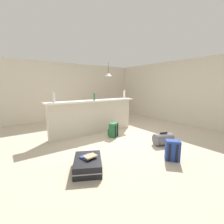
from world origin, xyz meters
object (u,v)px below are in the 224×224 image
at_px(bottle_green, 94,97).
at_px(duffel_bag_grey, 163,139).
at_px(backpack_blue, 172,150).
at_px(backpack_green, 113,130).
at_px(dining_chair_near_partition, 115,110).
at_px(book_stack, 89,156).
at_px(dining_table, 109,105).
at_px(bottle_white, 124,94).
at_px(pendant_lamp, 108,75).
at_px(bottle_clear, 54,98).
at_px(suitcase_flat_black, 88,164).

xyz_separation_m(bottle_green, duffel_bag_grey, (0.97, -1.86, -1.03)).
xyz_separation_m(backpack_blue, backpack_green, (-0.11, 1.91, 0.00)).
bearing_deg(dining_chair_near_partition, book_stack, -133.64).
relative_size(backpack_green, book_stack, 1.52).
relative_size(duffel_bag_grey, backpack_blue, 1.32).
height_order(dining_table, dining_chair_near_partition, dining_chair_near_partition).
distance_m(bottle_white, backpack_blue, 2.92).
bearing_deg(bottle_green, backpack_blue, -80.40).
xyz_separation_m(duffel_bag_grey, book_stack, (-2.12, 0.04, 0.10)).
xyz_separation_m(dining_chair_near_partition, pendant_lamp, (0.08, 0.57, 1.47)).
height_order(pendant_lamp, book_stack, pendant_lamp).
height_order(bottle_clear, book_stack, bottle_clear).
height_order(bottle_clear, duffel_bag_grey, bottle_clear).
distance_m(suitcase_flat_black, backpack_blue, 1.73).
xyz_separation_m(dining_table, duffel_bag_grey, (-0.61, -3.35, -0.50)).
bearing_deg(suitcase_flat_black, dining_table, 50.35).
bearing_deg(bottle_green, backpack_green, -61.98).
bearing_deg(bottle_clear, book_stack, -88.57).
height_order(duffel_bag_grey, book_stack, duffel_bag_grey).
bearing_deg(dining_table, duffel_bag_grey, -100.30).
bearing_deg(pendant_lamp, book_stack, -129.07).
xyz_separation_m(backpack_green, book_stack, (-1.46, -1.24, 0.05)).
xyz_separation_m(bottle_white, book_stack, (-2.45, -1.93, -0.96)).
xyz_separation_m(bottle_clear, pendant_lamp, (2.74, 1.44, 0.79)).
height_order(dining_table, duffel_bag_grey, dining_table).
xyz_separation_m(dining_table, pendant_lamp, (-0.03, 0.01, 1.34)).
height_order(bottle_green, dining_table, bottle_green).
bearing_deg(dining_table, bottle_clear, -152.81).
relative_size(bottle_clear, duffel_bag_grey, 0.47).
relative_size(dining_table, duffel_bag_grey, 1.98).
xyz_separation_m(dining_chair_near_partition, suitcase_flat_black, (-2.65, -2.76, -0.41)).
bearing_deg(book_stack, duffel_bag_grey, -1.16).
relative_size(dining_table, backpack_blue, 2.62).
relative_size(bottle_white, dining_chair_near_partition, 0.30).
bearing_deg(book_stack, bottle_green, 57.75).
bearing_deg(bottle_white, book_stack, -141.68).
bearing_deg(suitcase_flat_black, backpack_blue, -22.42).
bearing_deg(duffel_bag_grey, book_stack, 178.84).
bearing_deg(suitcase_flat_black, bottle_clear, 90.68).
bearing_deg(backpack_green, duffel_bag_grey, -62.86).
bearing_deg(backpack_blue, pendant_lamp, 74.24).
height_order(bottle_green, book_stack, bottle_green).
distance_m(bottle_green, suitcase_flat_black, 2.43).
height_order(backpack_blue, backpack_green, same).
bearing_deg(bottle_white, suitcase_flat_black, -141.80).
distance_m(dining_table, backpack_blue, 4.17).
xyz_separation_m(bottle_white, pendant_lamp, (0.25, 1.39, 0.78)).
distance_m(bottle_clear, backpack_green, 1.91).
height_order(dining_chair_near_partition, book_stack, dining_chair_near_partition).
relative_size(dining_chair_near_partition, pendant_lamp, 1.49).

